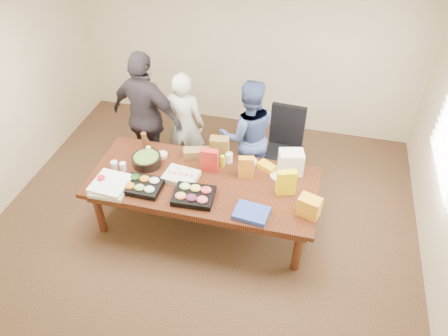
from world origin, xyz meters
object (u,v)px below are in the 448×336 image
(person_right, at_px, (248,135))
(conference_table, at_px, (204,202))
(office_chair, at_px, (283,152))
(sheet_cake, at_px, (181,176))
(salad_bowl, at_px, (147,160))
(person_center, at_px, (184,124))

(person_right, bearing_deg, conference_table, 50.65)
(conference_table, bearing_deg, person_right, 69.46)
(office_chair, height_order, sheet_cake, office_chair)
(conference_table, relative_size, salad_bowl, 7.48)
(person_right, bearing_deg, office_chair, 168.42)
(conference_table, height_order, person_center, person_center)
(conference_table, relative_size, person_right, 1.71)
(sheet_cake, distance_m, salad_bowl, 0.54)
(salad_bowl, bearing_deg, sheet_cake, -17.44)
(person_right, xyz_separation_m, sheet_cake, (-0.63, -0.99, -0.03))
(office_chair, bearing_deg, sheet_cake, -133.48)
(conference_table, bearing_deg, office_chair, 50.07)
(conference_table, relative_size, sheet_cake, 6.87)
(office_chair, bearing_deg, person_center, -176.26)
(person_right, relative_size, salad_bowl, 4.38)
(office_chair, xyz_separation_m, salad_bowl, (-1.65, -0.89, 0.24))
(person_center, distance_m, person_right, 0.93)
(conference_table, xyz_separation_m, salad_bowl, (-0.79, 0.13, 0.44))
(salad_bowl, bearing_deg, person_center, 76.28)
(sheet_cake, height_order, salad_bowl, salad_bowl)
(person_right, bearing_deg, person_center, -22.39)
(conference_table, height_order, salad_bowl, salad_bowl)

